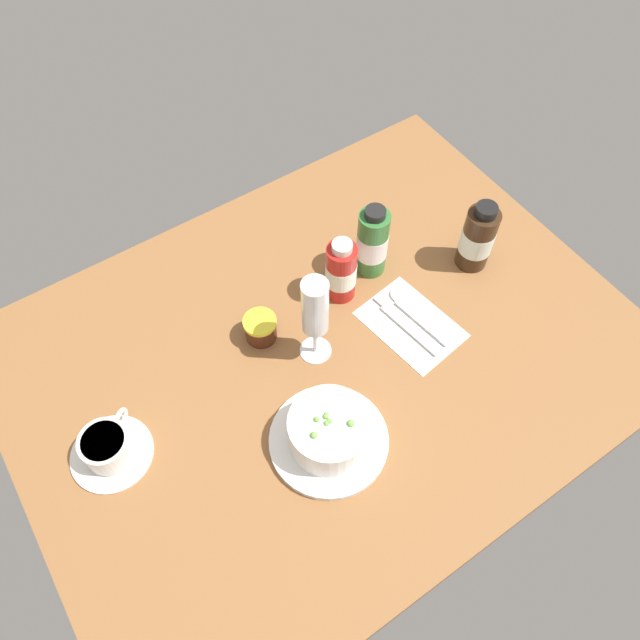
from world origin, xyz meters
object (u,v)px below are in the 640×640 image
at_px(wine_glass, 315,311).
at_px(sauce_bottle_brown, 477,238).
at_px(jam_jar, 261,328).
at_px(sauce_bottle_green, 372,242).
at_px(coffee_cup, 108,448).
at_px(sauce_bottle_red, 341,271).
at_px(cutlery_setting, 410,322).
at_px(porridge_bowl, 329,433).

height_order(wine_glass, sauce_bottle_brown, wine_glass).
xyz_separation_m(jam_jar, sauce_bottle_green, (0.26, 0.02, 0.05)).
distance_m(coffee_cup, wine_glass, 0.40).
bearing_deg(coffee_cup, sauce_bottle_green, 7.58).
relative_size(coffee_cup, sauce_bottle_red, 0.95).
bearing_deg(sauce_bottle_green, sauce_bottle_brown, -29.61).
distance_m(sauce_bottle_red, sauce_bottle_brown, 0.27).
xyz_separation_m(wine_glass, sauce_bottle_brown, (0.37, 0.00, -0.06)).
distance_m(jam_jar, sauce_bottle_brown, 0.45).
distance_m(wine_glass, sauce_bottle_green, 0.23).
relative_size(cutlery_setting, sauce_bottle_red, 1.38).
relative_size(porridge_bowl, cutlery_setting, 1.00).
height_order(jam_jar, sauce_bottle_green, sauce_bottle_green).
bearing_deg(sauce_bottle_green, coffee_cup, -172.42).
distance_m(jam_jar, sauce_bottle_red, 0.18).
relative_size(cutlery_setting, jam_jar, 3.27).
xyz_separation_m(wine_glass, sauce_bottle_red, (0.11, 0.08, -0.06)).
bearing_deg(coffee_cup, jam_jar, 10.43).
relative_size(jam_jar, sauce_bottle_red, 0.42).
height_order(coffee_cup, sauce_bottle_green, sauce_bottle_green).
distance_m(wine_glass, sauce_bottle_brown, 0.38).
distance_m(porridge_bowl, jam_jar, 0.24).
distance_m(cutlery_setting, coffee_cup, 0.57).
bearing_deg(sauce_bottle_red, sauce_bottle_green, 12.04).
bearing_deg(porridge_bowl, cutlery_setting, 23.14).
bearing_deg(porridge_bowl, sauce_bottle_brown, 19.39).
xyz_separation_m(porridge_bowl, wine_glass, (0.08, 0.16, 0.09)).
bearing_deg(sauce_bottle_green, cutlery_setting, -96.19).
height_order(cutlery_setting, sauce_bottle_green, sauce_bottle_green).
xyz_separation_m(cutlery_setting, coffee_cup, (-0.57, 0.07, 0.02)).
xyz_separation_m(coffee_cup, wine_glass, (0.39, -0.02, 0.10)).
xyz_separation_m(cutlery_setting, jam_jar, (-0.24, 0.13, 0.02)).
bearing_deg(sauce_bottle_red, wine_glass, -143.67).
height_order(porridge_bowl, wine_glass, wine_glass).
bearing_deg(cutlery_setting, coffee_cup, 172.89).
xyz_separation_m(wine_glass, jam_jar, (-0.06, 0.08, -0.10)).
bearing_deg(coffee_cup, porridge_bowl, -30.53).
bearing_deg(cutlery_setting, sauce_bottle_brown, 14.06).
bearing_deg(sauce_bottle_brown, sauce_bottle_red, 162.45).
bearing_deg(sauce_bottle_red, porridge_bowl, -128.42).
relative_size(porridge_bowl, sauce_bottle_green, 1.22).
bearing_deg(sauce_bottle_red, jam_jar, -179.85).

